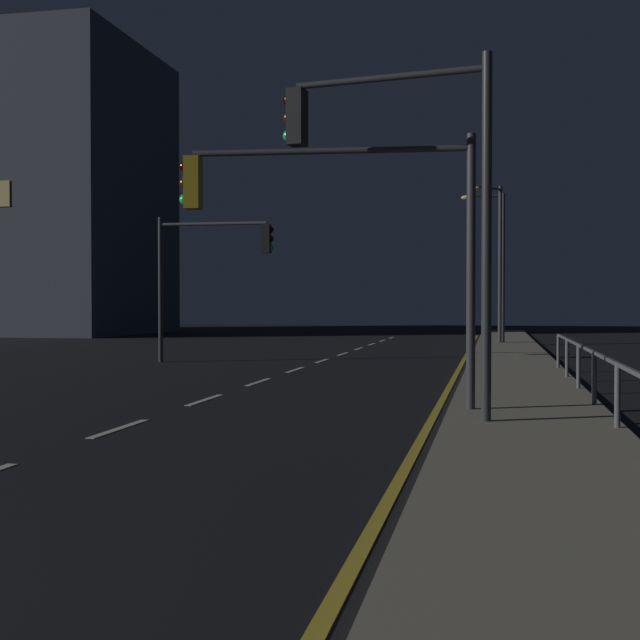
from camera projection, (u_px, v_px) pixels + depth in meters
ground_plane at (264, 380)px, 21.58m from camera, size 112.00×112.00×0.00m
sidewalk_right at (518, 383)px, 20.27m from camera, size 2.75×77.00×0.14m
lane_markings_center at (295, 370)px, 25.01m from camera, size 0.14×50.00×0.01m
lane_edge_line at (459, 368)px, 25.50m from camera, size 0.14×53.00×0.01m
traffic_light_near_left at (333, 213)px, 14.87m from camera, size 5.30×0.71×4.82m
traffic_light_far_right at (211, 259)px, 28.05m from camera, size 4.02×0.40×4.92m
traffic_light_far_left at (398, 169)px, 13.58m from camera, size 3.51×0.75×5.79m
street_lamp_far_end at (496, 252)px, 39.70m from camera, size 2.05×0.91×7.10m
street_lamp_across_street at (495, 249)px, 39.28m from camera, size 1.53×1.48×7.39m
barrier_fence at (618, 378)px, 12.45m from camera, size 0.09×23.66×0.98m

